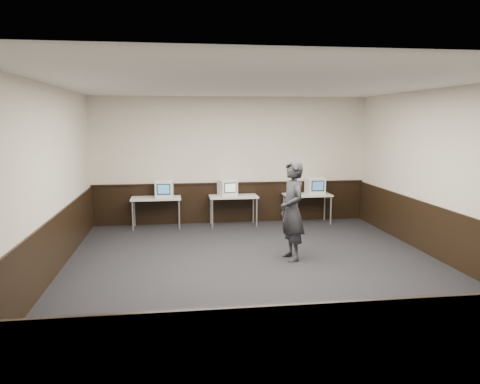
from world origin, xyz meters
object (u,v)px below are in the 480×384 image
emac_left (164,189)px  emac_right (315,185)px  desk_center (233,199)px  person (292,211)px  desk_left (156,200)px  desk_right (307,197)px  emac_center (227,187)px

emac_left → emac_right: emac_right is taller
desk_center → emac_left: emac_left is taller
emac_left → person: person is taller
desk_left → desk_right: size_ratio=1.00×
desk_right → desk_left: bearing=180.0°
desk_left → desk_right: (3.80, 0.00, 0.00)m
person → desk_center: bearing=-175.6°
emac_left → emac_center: 1.55m
emac_center → person: bearing=-87.5°
desk_right → emac_right: (0.20, -0.01, 0.29)m
desk_left → emac_center: (1.76, 0.04, 0.28)m
desk_right → emac_left: emac_left is taller
desk_center → person: 3.14m
desk_right → emac_center: (-2.04, 0.04, 0.28)m
desk_center → desk_left: bearing=180.0°
desk_left → emac_right: size_ratio=2.50×
emac_left → emac_right: size_ratio=1.01×
desk_center → emac_left: size_ratio=2.47×
desk_center → emac_center: size_ratio=2.33×
emac_right → person: bearing=-115.2°
desk_right → emac_center: 2.06m
desk_left → emac_left: bearing=-8.1°
desk_right → emac_right: size_ratio=2.50×
emac_left → emac_center: bearing=6.4°
desk_center → emac_right: (2.10, -0.01, 0.29)m
desk_left → emac_center: size_ratio=2.33×
emac_center → emac_right: emac_right is taller
emac_right → emac_center: bearing=177.8°
desk_center → emac_left: (-1.69, -0.03, 0.29)m
emac_right → person: 3.33m
desk_center → emac_left: bearing=-179.0°
emac_left → person: bearing=-47.6°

